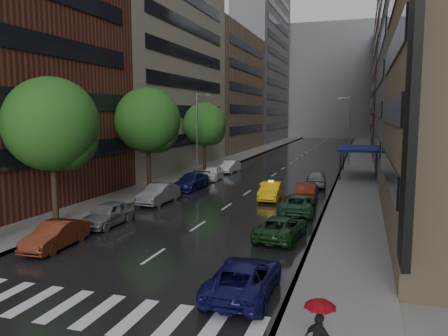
% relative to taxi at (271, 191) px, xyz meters
% --- Properties ---
extents(ground, '(220.00, 220.00, 0.00)m').
position_rel_taxi_xyz_m(ground, '(-2.59, -19.68, -0.71)').
color(ground, gray).
rests_on(ground, ground).
extents(road, '(14.00, 140.00, 0.01)m').
position_rel_taxi_xyz_m(road, '(-2.59, 30.32, -0.71)').
color(road, black).
rests_on(road, ground).
extents(sidewalk_left, '(4.00, 140.00, 0.15)m').
position_rel_taxi_xyz_m(sidewalk_left, '(-11.59, 30.32, -0.64)').
color(sidewalk_left, gray).
rests_on(sidewalk_left, ground).
extents(sidewalk_right, '(4.00, 140.00, 0.15)m').
position_rel_taxi_xyz_m(sidewalk_right, '(6.41, 30.32, -0.64)').
color(sidewalk_right, gray).
rests_on(sidewalk_right, ground).
extents(crosswalk, '(13.15, 2.80, 0.01)m').
position_rel_taxi_xyz_m(crosswalk, '(-2.39, -21.68, -0.70)').
color(crosswalk, silver).
rests_on(crosswalk, ground).
extents(buildings_left, '(8.00, 108.00, 38.00)m').
position_rel_taxi_xyz_m(buildings_left, '(-17.59, 39.11, 15.27)').
color(buildings_left, maroon).
rests_on(buildings_left, ground).
extents(buildings_right, '(8.05, 109.10, 36.00)m').
position_rel_taxi_xyz_m(buildings_right, '(12.41, 37.02, 14.32)').
color(buildings_right, '#937A5B').
rests_on(buildings_right, ground).
extents(building_far, '(40.00, 14.00, 32.00)m').
position_rel_taxi_xyz_m(building_far, '(-2.59, 98.32, 15.29)').
color(building_far, slate).
rests_on(building_far, ground).
extents(tree_near, '(5.75, 5.75, 9.16)m').
position_rel_taxi_xyz_m(tree_near, '(-11.19, -12.03, 5.56)').
color(tree_near, '#382619').
rests_on(tree_near, ground).
extents(tree_mid, '(5.79, 5.79, 9.22)m').
position_rel_taxi_xyz_m(tree_mid, '(-11.19, 0.48, 5.60)').
color(tree_mid, '#382619').
rests_on(tree_mid, ground).
extents(tree_far, '(5.18, 5.18, 8.26)m').
position_rel_taxi_xyz_m(tree_far, '(-11.19, 14.86, 4.94)').
color(tree_far, '#382619').
rests_on(tree_far, ground).
extents(taxi, '(1.70, 4.39, 1.43)m').
position_rel_taxi_xyz_m(taxi, '(0.00, 0.00, 0.00)').
color(taxi, '#DDA90B').
rests_on(taxi, ground).
extents(parked_cars_left, '(2.34, 35.02, 1.51)m').
position_rel_taxi_xyz_m(parked_cars_left, '(-7.99, -0.70, 0.01)').
color(parked_cars_left, '#5E2312').
rests_on(parked_cars_left, ground).
extents(parked_cars_right, '(2.62, 31.31, 1.58)m').
position_rel_taxi_xyz_m(parked_cars_right, '(2.81, -5.90, -0.00)').
color(parked_cars_right, '#0F0F47').
rests_on(parked_cars_right, ground).
extents(ped_red_umbrella, '(0.99, 0.85, 2.01)m').
position_rel_taxi_xyz_m(ped_red_umbrella, '(6.05, -23.21, 0.62)').
color(ped_red_umbrella, black).
rests_on(ped_red_umbrella, sidewalk_right).
extents(street_lamp_left, '(1.74, 0.22, 9.00)m').
position_rel_taxi_xyz_m(street_lamp_left, '(-10.31, 10.32, 4.18)').
color(street_lamp_left, gray).
rests_on(street_lamp_left, sidewalk_left).
extents(street_lamp_right, '(1.74, 0.22, 9.00)m').
position_rel_taxi_xyz_m(street_lamp_right, '(5.13, 25.32, 4.18)').
color(street_lamp_right, gray).
rests_on(street_lamp_right, sidewalk_right).
extents(awning, '(4.00, 8.00, 3.12)m').
position_rel_taxi_xyz_m(awning, '(6.39, 15.32, 2.42)').
color(awning, navy).
rests_on(awning, sidewalk_right).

